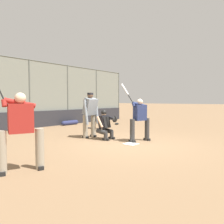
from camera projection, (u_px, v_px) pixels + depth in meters
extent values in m
plane|color=#846647|center=(131.00, 144.00, 7.43)|extent=(160.00, 160.00, 0.00)
cube|color=white|center=(131.00, 144.00, 7.43)|extent=(0.43, 0.43, 0.01)
cylinder|color=#515651|center=(119.00, 96.00, 17.42)|extent=(0.08, 0.08, 3.66)
cylinder|color=#515651|center=(96.00, 95.00, 15.49)|extent=(0.08, 0.08, 3.66)
cylinder|color=#515651|center=(68.00, 95.00, 13.57)|extent=(0.08, 0.08, 3.66)
cylinder|color=#515651|center=(30.00, 94.00, 11.65)|extent=(0.08, 0.08, 3.66)
cube|color=gray|center=(30.00, 94.00, 11.65)|extent=(15.21, 0.01, 3.66)
cylinder|color=#515651|center=(29.00, 60.00, 11.55)|extent=(15.21, 0.06, 0.06)
cube|color=#28282D|center=(31.00, 120.00, 11.66)|extent=(14.90, 0.18, 0.89)
cube|color=slate|center=(45.00, 121.00, 15.35)|extent=(10.64, 3.05, 0.12)
cube|color=slate|center=(54.00, 119.00, 14.63)|extent=(10.64, 0.55, 0.44)
cube|color=#B7BABC|center=(54.00, 115.00, 14.62)|extent=(10.64, 0.24, 0.08)
cube|color=slate|center=(50.00, 116.00, 14.98)|extent=(10.64, 0.55, 0.76)
cube|color=#B7BABC|center=(50.00, 110.00, 14.96)|extent=(10.64, 0.24, 0.08)
cube|color=slate|center=(45.00, 114.00, 15.33)|extent=(10.64, 0.55, 1.08)
cube|color=#B7BABC|center=(45.00, 105.00, 15.30)|extent=(10.64, 0.24, 0.08)
cube|color=slate|center=(41.00, 111.00, 15.68)|extent=(10.64, 0.55, 1.40)
cube|color=#B7BABC|center=(41.00, 101.00, 15.64)|extent=(10.64, 0.24, 0.08)
cube|color=slate|center=(37.00, 109.00, 16.02)|extent=(10.64, 0.55, 1.72)
cube|color=#B7BABC|center=(36.00, 97.00, 15.98)|extent=(10.64, 0.24, 0.08)
cylinder|color=#333333|center=(147.00, 129.00, 8.07)|extent=(0.17, 0.17, 0.83)
cube|color=black|center=(147.00, 139.00, 8.09)|extent=(0.19, 0.30, 0.08)
cylinder|color=#333333|center=(132.00, 131.00, 7.70)|extent=(0.17, 0.17, 0.83)
cube|color=black|center=(132.00, 141.00, 7.72)|extent=(0.19, 0.30, 0.08)
cube|color=navy|center=(140.00, 113.00, 7.85)|extent=(0.50, 0.38, 0.57)
sphere|color=beige|center=(140.00, 102.00, 7.83)|extent=(0.21, 0.21, 0.21)
cylinder|color=navy|center=(139.00, 104.00, 7.86)|extent=(0.57, 0.31, 0.21)
cylinder|color=navy|center=(133.00, 105.00, 7.71)|extent=(0.11, 0.15, 0.16)
sphere|color=black|center=(133.00, 103.00, 7.72)|extent=(0.04, 0.04, 0.04)
cylinder|color=black|center=(130.00, 99.00, 7.75)|extent=(0.09, 0.21, 0.30)
cylinder|color=#B7BCC1|center=(125.00, 89.00, 7.82)|extent=(0.15, 0.31, 0.43)
cylinder|color=#333333|center=(112.00, 135.00, 8.37)|extent=(0.15, 0.15, 0.29)
cylinder|color=#333333|center=(108.00, 131.00, 8.47)|extent=(0.21, 0.45, 0.22)
cube|color=black|center=(112.00, 138.00, 8.38)|extent=(0.13, 0.27, 0.08)
cylinder|color=#333333|center=(106.00, 137.00, 8.06)|extent=(0.15, 0.15, 0.29)
cylinder|color=#333333|center=(102.00, 132.00, 8.15)|extent=(0.21, 0.45, 0.22)
cube|color=black|center=(106.00, 139.00, 8.06)|extent=(0.13, 0.27, 0.08)
cube|color=black|center=(104.00, 122.00, 8.32)|extent=(0.45, 0.38, 0.52)
cube|color=black|center=(107.00, 122.00, 8.24)|extent=(0.39, 0.17, 0.43)
sphere|color=tan|center=(104.00, 113.00, 8.30)|extent=(0.19, 0.19, 0.19)
sphere|color=black|center=(104.00, 113.00, 8.30)|extent=(0.22, 0.22, 0.22)
cylinder|color=black|center=(111.00, 118.00, 8.31)|extent=(0.23, 0.51, 0.15)
ellipsoid|color=black|center=(115.00, 119.00, 8.10)|extent=(0.31, 0.13, 0.24)
cylinder|color=tan|center=(100.00, 122.00, 8.11)|extent=(0.12, 0.30, 0.42)
cylinder|color=gray|center=(93.00, 126.00, 8.88)|extent=(0.19, 0.19, 0.92)
cube|color=black|center=(93.00, 136.00, 8.90)|extent=(0.12, 0.28, 0.08)
cylinder|color=gray|center=(85.00, 126.00, 8.57)|extent=(0.19, 0.19, 0.92)
cube|color=black|center=(85.00, 137.00, 8.59)|extent=(0.12, 0.28, 0.08)
cube|color=gray|center=(90.00, 106.00, 8.64)|extent=(0.52, 0.46, 0.70)
sphere|color=brown|center=(90.00, 95.00, 8.61)|extent=(0.23, 0.23, 0.23)
cylinder|color=black|center=(90.00, 94.00, 8.61)|extent=(0.24, 0.24, 0.08)
cylinder|color=gray|center=(97.00, 112.00, 8.81)|extent=(0.17, 0.26, 0.97)
cylinder|color=gray|center=(86.00, 112.00, 8.39)|extent=(0.15, 0.26, 0.97)
cylinder|color=gray|center=(40.00, 149.00, 4.72)|extent=(0.18, 0.18, 0.89)
cube|color=black|center=(40.00, 167.00, 4.74)|extent=(0.20, 0.30, 0.08)
cylinder|color=gray|center=(2.00, 153.00, 4.36)|extent=(0.18, 0.18, 0.89)
cube|color=black|center=(2.00, 173.00, 4.38)|extent=(0.20, 0.30, 0.08)
cube|color=maroon|center=(21.00, 118.00, 4.50)|extent=(0.55, 0.42, 0.61)
sphere|color=beige|center=(20.00, 98.00, 4.48)|extent=(0.23, 0.23, 0.23)
cylinder|color=maroon|center=(20.00, 103.00, 4.50)|extent=(0.60, 0.35, 0.23)
cylinder|color=maroon|center=(4.00, 103.00, 4.36)|extent=(0.13, 0.16, 0.17)
sphere|color=black|center=(4.00, 100.00, 4.38)|extent=(0.04, 0.04, 0.04)
cylinder|color=black|center=(0.00, 92.00, 4.41)|extent=(0.08, 0.22, 0.33)
sphere|color=black|center=(100.00, 129.00, 11.21)|extent=(0.04, 0.04, 0.04)
cylinder|color=black|center=(97.00, 128.00, 11.28)|extent=(0.13, 0.37, 0.03)
cylinder|color=#28282D|center=(90.00, 128.00, 11.47)|extent=(0.21, 0.51, 0.07)
ellipsoid|color=black|center=(117.00, 124.00, 13.35)|extent=(0.31, 0.20, 0.11)
ellipsoid|color=black|center=(117.00, 124.00, 13.23)|extent=(0.11, 0.09, 0.09)
sphere|color=white|center=(95.00, 131.00, 10.30)|extent=(0.07, 0.07, 0.07)
cylinder|color=navy|center=(70.00, 123.00, 13.14)|extent=(0.95, 0.27, 0.27)
sphere|color=navy|center=(76.00, 122.00, 13.50)|extent=(0.26, 0.26, 0.26)
sphere|color=navy|center=(64.00, 123.00, 12.78)|extent=(0.26, 0.26, 0.26)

